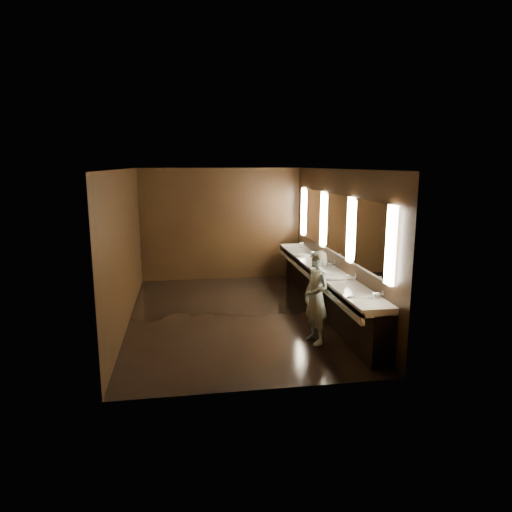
{
  "coord_description": "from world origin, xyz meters",
  "views": [
    {
      "loc": [
        -0.94,
        -8.4,
        2.89
      ],
      "look_at": [
        0.41,
        0.0,
        1.17
      ],
      "focal_mm": 32.0,
      "sensor_mm": 36.0,
      "label": 1
    }
  ],
  "objects": [
    {
      "name": "wall_back",
      "position": [
        0.0,
        3.0,
        1.4
      ],
      "size": [
        4.0,
        0.02,
        2.8
      ],
      "primitive_type": "cube",
      "color": "black",
      "rests_on": "floor"
    },
    {
      "name": "wall_right",
      "position": [
        2.0,
        0.0,
        1.4
      ],
      "size": [
        0.02,
        6.0,
        2.8
      ],
      "primitive_type": "cube",
      "color": "black",
      "rests_on": "floor"
    },
    {
      "name": "trash_bin",
      "position": [
        1.58,
        -0.29,
        0.25
      ],
      "size": [
        0.38,
        0.38,
        0.51
      ],
      "primitive_type": "cylinder",
      "rotation": [
        0.0,
        0.0,
        0.17
      ],
      "color": "black",
      "rests_on": "floor"
    },
    {
      "name": "person",
      "position": [
        1.15,
        -1.53,
        0.77
      ],
      "size": [
        0.5,
        0.63,
        1.53
      ],
      "primitive_type": "imported",
      "rotation": [
        0.0,
        0.0,
        -1.31
      ],
      "color": "#91C1D8",
      "rests_on": "floor"
    },
    {
      "name": "ceiling",
      "position": [
        0.0,
        0.0,
        2.8
      ],
      "size": [
        4.0,
        6.0,
        0.02
      ],
      "primitive_type": "cube",
      "color": "#2D2D2B",
      "rests_on": "wall_back"
    },
    {
      "name": "wall_front",
      "position": [
        0.0,
        -3.0,
        1.4
      ],
      "size": [
        4.0,
        0.02,
        2.8
      ],
      "primitive_type": "cube",
      "color": "black",
      "rests_on": "floor"
    },
    {
      "name": "floor",
      "position": [
        0.0,
        0.0,
        0.0
      ],
      "size": [
        6.0,
        6.0,
        0.0
      ],
      "primitive_type": "plane",
      "color": "black",
      "rests_on": "ground"
    },
    {
      "name": "sink_counter",
      "position": [
        1.79,
        0.0,
        0.5
      ],
      "size": [
        0.55,
        5.4,
        1.01
      ],
      "color": "black",
      "rests_on": "floor"
    },
    {
      "name": "wall_left",
      "position": [
        -2.0,
        0.0,
        1.4
      ],
      "size": [
        0.02,
        6.0,
        2.8
      ],
      "primitive_type": "cube",
      "color": "black",
      "rests_on": "floor"
    },
    {
      "name": "mirror_band",
      "position": [
        1.98,
        -0.0,
        1.75
      ],
      "size": [
        0.06,
        5.03,
        1.15
      ],
      "color": "#FFEEC9",
      "rests_on": "wall_right"
    }
  ]
}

